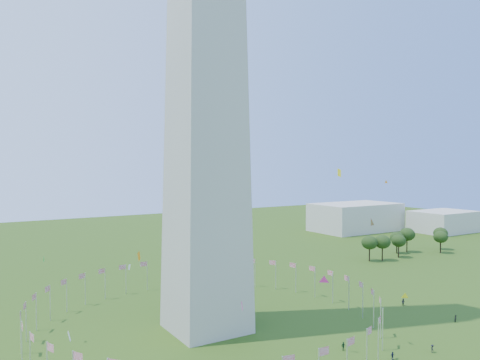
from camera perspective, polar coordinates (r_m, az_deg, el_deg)
flag_ring at (r=115.33m, az=-4.10°, el=-15.56°), size 80.24×80.24×9.00m
gov_building_east_a at (r=283.27m, az=13.90°, el=-4.40°), size 50.00×30.00×16.00m
gov_building_east_b at (r=295.04m, az=23.57°, el=-4.65°), size 35.00×25.00×12.00m
kites_aloft at (r=98.37m, az=10.82°, el=-9.26°), size 101.12×79.73×33.20m
tree_line_east at (r=214.34m, az=19.51°, el=-7.33°), size 53.56×15.53×10.67m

